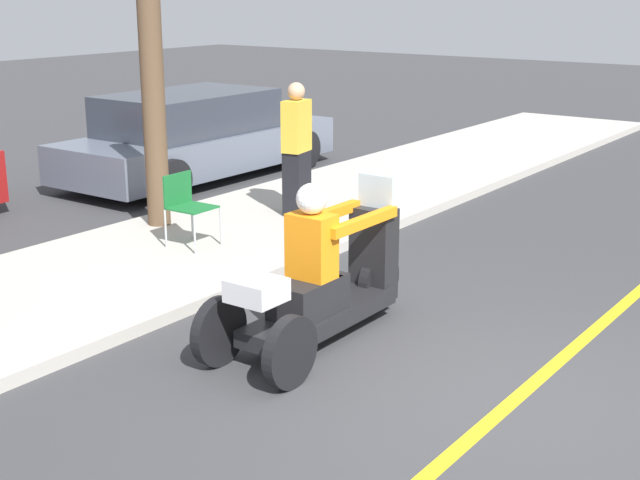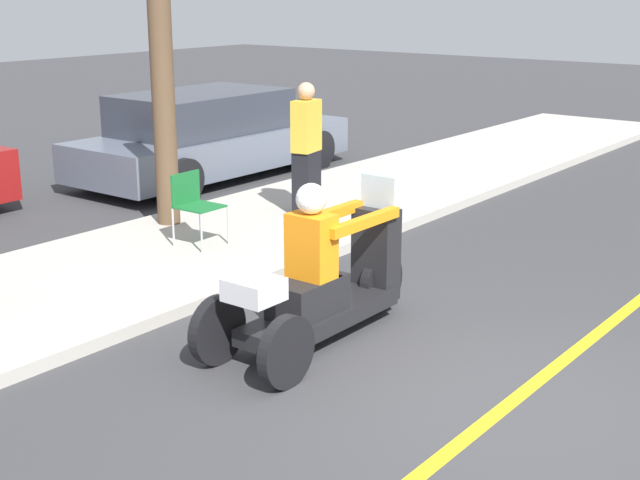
{
  "view_description": "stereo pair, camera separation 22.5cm",
  "coord_description": "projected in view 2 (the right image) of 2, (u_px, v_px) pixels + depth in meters",
  "views": [
    {
      "loc": [
        -5.69,
        -2.38,
        2.98
      ],
      "look_at": [
        0.15,
        1.86,
        0.91
      ],
      "focal_mm": 50.0,
      "sensor_mm": 36.0,
      "label": 1
    },
    {
      "loc": [
        -5.56,
        -2.56,
        2.98
      ],
      "look_at": [
        0.15,
        1.86,
        0.91
      ],
      "focal_mm": 50.0,
      "sensor_mm": 36.0,
      "label": 2
    }
  ],
  "objects": [
    {
      "name": "ground_plane",
      "position": [
        507.0,
        406.0,
        6.55
      ],
      "size": [
        60.0,
        60.0,
        0.0
      ],
      "primitive_type": "plane",
      "color": "#38383A"
    },
    {
      "name": "lane_stripe",
      "position": [
        516.0,
        398.0,
        6.67
      ],
      "size": [
        24.0,
        0.12,
        0.01
      ],
      "color": "gold",
      "rests_on": "ground"
    },
    {
      "name": "sidewalk_strip",
      "position": [
        102.0,
        278.0,
        9.24
      ],
      "size": [
        28.0,
        2.8,
        0.12
      ],
      "color": "#B2ADA3",
      "rests_on": "ground"
    },
    {
      "name": "motorcycle_trike",
      "position": [
        321.0,
        286.0,
        7.63
      ],
      "size": [
        2.42,
        0.83,
        1.42
      ],
      "color": "black",
      "rests_on": "ground"
    },
    {
      "name": "spectator_by_tree",
      "position": [
        306.0,
        152.0,
        11.36
      ],
      "size": [
        0.44,
        0.31,
        1.7
      ],
      "color": "black",
      "rests_on": "sidewalk_strip"
    },
    {
      "name": "folding_chair_curbside",
      "position": [
        194.0,
        201.0,
        10.11
      ],
      "size": [
        0.47,
        0.47,
        0.82
      ],
      "color": "#A5A8AD",
      "rests_on": "sidewalk_strip"
    },
    {
      "name": "parked_car_lot_far",
      "position": [
        210.0,
        136.0,
        14.21
      ],
      "size": [
        4.82,
        2.05,
        1.38
      ],
      "color": "slate",
      "rests_on": "ground"
    },
    {
      "name": "tree_trunk",
      "position": [
        164.0,
        104.0,
        10.74
      ],
      "size": [
        0.28,
        0.28,
        2.98
      ],
      "color": "brown",
      "rests_on": "sidewalk_strip"
    }
  ]
}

